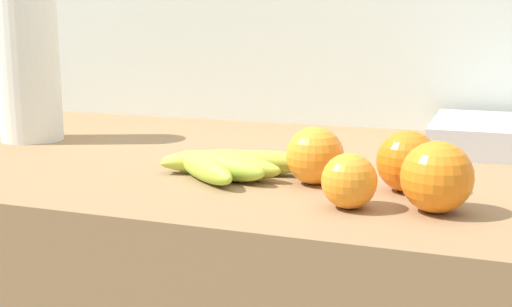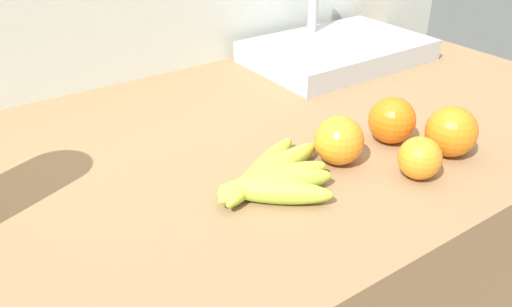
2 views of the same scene
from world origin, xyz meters
The scene contains 7 objects.
wall_back centered at (0.00, 0.40, 0.65)m, with size 1.92×0.06×1.30m, color silver.
banana_bunch centered at (-0.04, -0.15, 0.91)m, with size 0.22×0.19×0.04m.
orange_center centered at (0.09, -0.15, 0.93)m, with size 0.08×0.08×0.08m, color orange.
orange_far_right centered at (0.21, -0.14, 0.93)m, with size 0.08×0.08×0.08m, color orange.
orange_back_left centered at (0.16, -0.25, 0.92)m, with size 0.07×0.07×0.07m, color orange.
orange_right centered at (0.26, -0.23, 0.93)m, with size 0.08×0.08×0.08m, color orange.
paper_towel_roll centered at (-0.50, 0.01, 1.02)m, with size 0.11×0.11×0.30m.
Camera 1 is at (0.31, -0.98, 1.10)m, focal length 45.77 mm.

